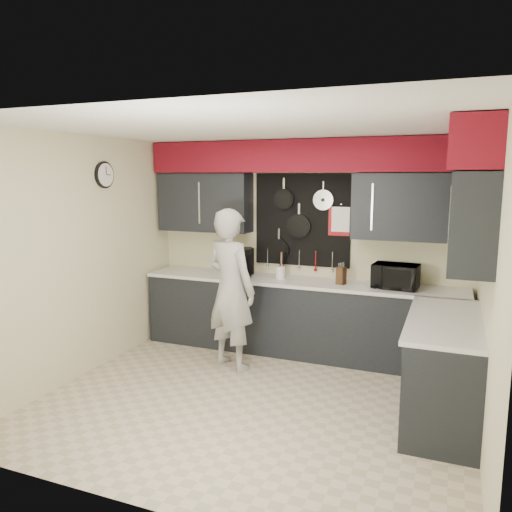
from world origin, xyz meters
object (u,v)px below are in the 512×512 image
at_px(coffee_maker, 244,262).
at_px(person, 231,289).
at_px(utensil_crock, 280,272).
at_px(knife_block, 341,276).
at_px(microwave, 395,276).

bearing_deg(coffee_maker, person, -95.87).
bearing_deg(utensil_crock, person, -115.15).
bearing_deg(coffee_maker, knife_block, -16.54).
distance_m(knife_block, utensil_crock, 0.77).
xyz_separation_m(coffee_maker, person, (0.12, -0.69, -0.20)).
bearing_deg(knife_block, coffee_maker, -160.48).
height_order(coffee_maker, person, person).
relative_size(coffee_maker, person, 0.20).
relative_size(utensil_crock, coffee_maker, 0.42).
height_order(utensil_crock, person, person).
bearing_deg(knife_block, microwave, 22.55).
xyz_separation_m(microwave, utensil_crock, (-1.37, 0.02, -0.06)).
relative_size(microwave, person, 0.27).
height_order(utensil_crock, coffee_maker, coffee_maker).
distance_m(utensil_crock, coffee_maker, 0.48).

